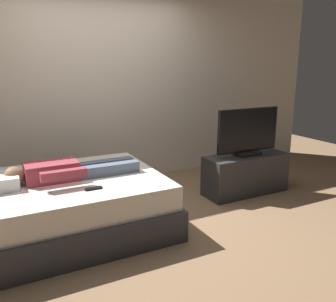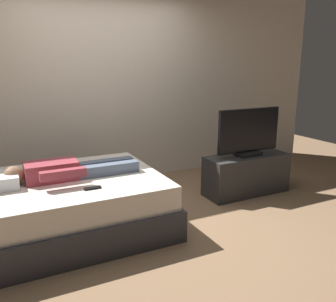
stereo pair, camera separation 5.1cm
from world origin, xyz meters
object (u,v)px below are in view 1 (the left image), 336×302
Objects in this scene: tv_stand at (245,174)px; person at (66,171)px; bed at (66,206)px; remote at (94,188)px; tv at (248,133)px.

person is at bearing -178.95° from tv_stand.
tv_stand is (2.23, 0.04, -0.37)m from person.
remote is (0.18, -0.41, 0.29)m from bed.
tv is at bearing 0.89° from bed.
remote is at bearing -69.53° from person.
tv_stand is (2.08, 0.45, -0.30)m from remote.
tv_stand is at bearing 0.89° from bed.
remote is 2.15m from tv_stand.
remote reaches higher than bed.
tv reaches higher than bed.
person is 2.24m from tv.
tv is at bearing 12.08° from remote.
tv_stand is at bearing 1.05° from person.
bed is at bearing 113.67° from remote.
remote is at bearing -66.33° from bed.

